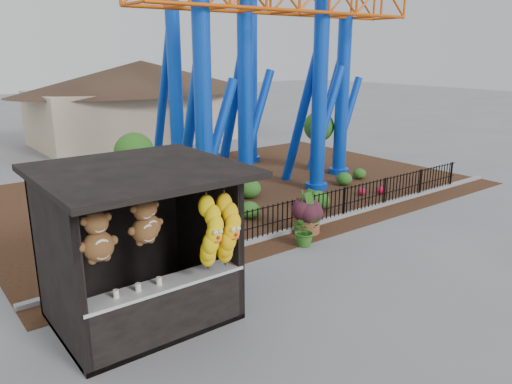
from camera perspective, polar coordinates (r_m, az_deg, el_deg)
ground at (r=11.15m, az=4.35°, el=-11.74°), size 120.00×120.00×0.00m
mulch_bed at (r=19.35m, az=-2.57°, el=0.44°), size 18.00×12.00×0.02m
curb at (r=15.67m, az=8.00°, el=-3.25°), size 18.00×0.18×0.12m
prize_booth at (r=9.69m, az=-12.62°, el=-6.51°), size 3.50×3.40×3.12m
picket_fence at (r=16.17m, az=10.30°, el=-1.12°), size 12.20×0.06×1.00m
roller_coaster at (r=19.53m, az=-0.37°, el=19.67°), size 11.00×6.37×10.82m
terracotta_planter at (r=14.67m, az=5.82°, el=-3.62°), size 0.99×0.99×0.56m
planter_foliage at (r=14.48m, az=5.89°, el=-1.38°), size 0.70×0.70×0.64m
potted_plant at (r=13.69m, az=5.60°, el=-4.35°), size 0.90×0.82×0.88m
landscaping at (r=17.70m, az=4.32°, el=-0.03°), size 8.13×3.36×0.70m
pavilion at (r=30.17m, az=-12.87°, el=11.54°), size 15.00×15.00×4.80m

